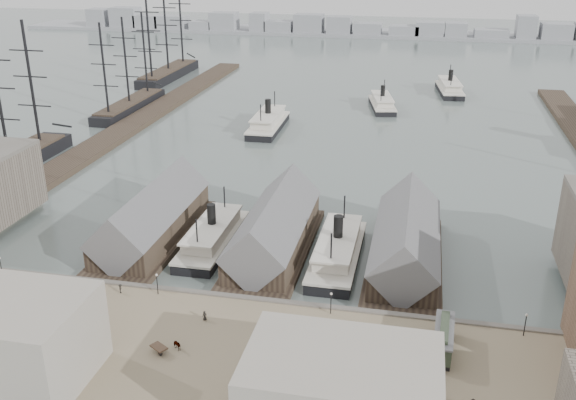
% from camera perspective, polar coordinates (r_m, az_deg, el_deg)
% --- Properties ---
extents(ground, '(900.00, 900.00, 0.00)m').
position_cam_1_polar(ground, '(115.86, -3.13, -8.25)').
color(ground, '#505D5A').
rests_on(ground, ground).
extents(quay, '(180.00, 30.00, 2.00)m').
position_cam_1_polar(quay, '(99.29, -6.20, -13.45)').
color(quay, '#7A6B52').
rests_on(quay, ground).
extents(seawall, '(180.00, 1.20, 2.30)m').
position_cam_1_polar(seawall, '(110.98, -3.84, -9.07)').
color(seawall, '#59544C').
rests_on(seawall, ground).
extents(west_wharf, '(10.00, 220.00, 1.60)m').
position_cam_1_polar(west_wharf, '(225.53, -13.40, 6.72)').
color(west_wharf, '#2D231C').
rests_on(west_wharf, ground).
extents(ferry_shed_west, '(14.00, 42.00, 12.60)m').
position_cam_1_polar(ferry_shed_west, '(136.05, -11.95, -1.71)').
color(ferry_shed_west, '#2D231C').
rests_on(ferry_shed_west, ground).
extents(ferry_shed_center, '(14.00, 42.00, 12.60)m').
position_cam_1_polar(ferry_shed_center, '(128.20, -1.22, -2.73)').
color(ferry_shed_center, '#2D231C').
rests_on(ferry_shed_center, ground).
extents(ferry_shed_east, '(14.00, 42.00, 12.60)m').
position_cam_1_polar(ferry_shed_east, '(125.35, 10.45, -3.73)').
color(ferry_shed_east, '#2D231C').
rests_on(ferry_shed_east, ground).
extents(street_bldg_center, '(24.00, 16.00, 10.00)m').
position_cam_1_polar(street_bldg_center, '(82.70, 4.80, -16.53)').
color(street_bldg_center, gray).
rests_on(street_bldg_center, quay).
extents(lamp_post_far_w, '(0.44, 0.44, 3.92)m').
position_cam_1_polar(lamp_post_far_w, '(126.66, -24.21, -5.12)').
color(lamp_post_far_w, black).
rests_on(lamp_post_far_w, quay).
extents(lamp_post_near_w, '(0.44, 0.44, 3.92)m').
position_cam_1_polar(lamp_post_near_w, '(112.37, -11.58, -6.99)').
color(lamp_post_near_w, black).
rests_on(lamp_post_near_w, quay).
extents(lamp_post_near_e, '(0.44, 0.44, 3.92)m').
position_cam_1_polar(lamp_post_near_e, '(104.94, 3.85, -8.79)').
color(lamp_post_near_e, black).
rests_on(lamp_post_near_e, quay).
extents(lamp_post_far_e, '(0.44, 0.44, 3.92)m').
position_cam_1_polar(lamp_post_far_e, '(105.82, 20.38, -10.01)').
color(lamp_post_far_e, black).
rests_on(lamp_post_far_e, quay).
extents(far_shore, '(500.00, 40.00, 15.72)m').
position_cam_1_polar(far_shore, '(434.82, 8.39, 14.72)').
color(far_shore, gray).
rests_on(far_shore, ground).
extents(ferry_docked_west, '(8.20, 27.33, 9.76)m').
position_cam_1_polar(ferry_docked_west, '(132.40, -6.73, -3.17)').
color(ferry_docked_west, black).
rests_on(ferry_docked_west, ground).
extents(ferry_docked_east, '(8.58, 28.62, 10.22)m').
position_cam_1_polar(ferry_docked_east, '(125.71, 4.42, -4.46)').
color(ferry_docked_east, black).
rests_on(ferry_docked_east, ground).
extents(ferry_open_near, '(9.72, 30.29, 10.75)m').
position_cam_1_polar(ferry_open_near, '(213.64, -1.78, 6.94)').
color(ferry_open_near, black).
rests_on(ferry_open_near, ground).
extents(ferry_open_mid, '(12.61, 26.66, 9.16)m').
position_cam_1_polar(ferry_open_mid, '(243.86, 8.37, 8.55)').
color(ferry_open_mid, black).
rests_on(ferry_open_mid, ground).
extents(ferry_open_far, '(11.88, 29.20, 10.14)m').
position_cam_1_polar(ferry_open_far, '(274.15, 14.17, 9.67)').
color(ferry_open_far, black).
rests_on(ferry_open_far, ground).
extents(sailing_ship_mid, '(8.16, 47.13, 33.53)m').
position_cam_1_polar(sailing_ship_mid, '(244.70, -13.89, 8.25)').
color(sailing_ship_mid, black).
rests_on(sailing_ship_mid, ground).
extents(sailing_ship_far, '(9.58, 53.22, 39.39)m').
position_cam_1_polar(sailing_ship_far, '(301.10, -10.57, 11.14)').
color(sailing_ship_far, black).
rests_on(sailing_ship_far, ground).
extents(tram, '(3.33, 10.78, 3.79)m').
position_cam_1_polar(tram, '(99.26, 13.65, -11.97)').
color(tram, black).
rests_on(tram, quay).
extents(horse_cart_left, '(4.46, 3.73, 1.42)m').
position_cam_1_polar(horse_cart_left, '(111.69, -21.40, -9.55)').
color(horse_cart_left, black).
rests_on(horse_cart_left, quay).
extents(horse_cart_center, '(4.72, 3.54, 1.56)m').
position_cam_1_polar(horse_cart_center, '(98.79, -10.37, -12.65)').
color(horse_cart_center, black).
rests_on(horse_cart_center, quay).
extents(horse_cart_right, '(4.86, 2.54, 1.71)m').
position_cam_1_polar(horse_cart_right, '(95.61, 1.97, -13.52)').
color(horse_cart_right, black).
rests_on(horse_cart_right, quay).
extents(pedestrian_0, '(0.69, 0.60, 1.57)m').
position_cam_1_polar(pedestrian_0, '(119.96, -23.97, -7.67)').
color(pedestrian_0, black).
rests_on(pedestrian_0, quay).
extents(pedestrian_1, '(1.06, 0.95, 1.80)m').
position_cam_1_polar(pedestrian_1, '(116.20, -23.71, -8.55)').
color(pedestrian_1, black).
rests_on(pedestrian_1, quay).
extents(pedestrian_2, '(0.91, 1.21, 1.67)m').
position_cam_1_polar(pedestrian_2, '(115.04, -14.66, -7.63)').
color(pedestrian_2, black).
rests_on(pedestrian_2, quay).
extents(pedestrian_3, '(0.94, 1.01, 1.66)m').
position_cam_1_polar(pedestrian_3, '(101.57, -19.66, -12.62)').
color(pedestrian_3, black).
rests_on(pedestrian_3, quay).
extents(pedestrian_4, '(0.93, 0.88, 1.61)m').
position_cam_1_polar(pedestrian_4, '(104.95, -7.42, -10.16)').
color(pedestrian_4, black).
rests_on(pedestrian_4, quay).
extents(pedestrian_5, '(0.63, 0.47, 1.68)m').
position_cam_1_polar(pedestrian_5, '(98.29, 1.15, -12.40)').
color(pedestrian_5, black).
rests_on(pedestrian_5, quay).
extents(pedestrian_6, '(0.99, 0.95, 1.61)m').
position_cam_1_polar(pedestrian_6, '(99.54, 9.18, -12.26)').
color(pedestrian_6, black).
rests_on(pedestrian_6, quay).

